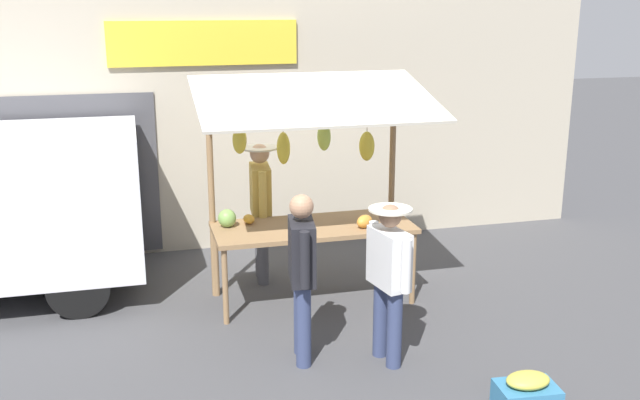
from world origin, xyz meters
TOP-DOWN VIEW (x-y plane):
  - ground_plane at (0.00, 0.00)m, footprint 40.00×40.00m
  - street_backdrop at (0.06, -2.20)m, footprint 9.00×0.30m
  - market_stall at (0.02, -0.03)m, footprint 2.50×1.46m
  - vendor_with_sunhat at (0.45, -0.75)m, footprint 0.43×0.71m
  - shopper_with_ponytail at (0.45, 1.35)m, footprint 0.29×0.69m
  - shopper_in_grey_tee at (-0.31, 1.58)m, footprint 0.39×0.66m
  - produce_crate_near at (-1.12, 2.72)m, footprint 0.52×0.38m

SIDE VIEW (x-z plane):
  - ground_plane at x=0.00m, z-range 0.00..0.00m
  - produce_crate_near at x=-1.12m, z-range -0.02..0.34m
  - shopper_in_grey_tee at x=-0.31m, z-range 0.12..1.65m
  - shopper_with_ponytail at x=0.45m, z-range 0.12..1.74m
  - vendor_with_sunhat at x=0.45m, z-range 0.16..1.83m
  - market_stall at x=0.02m, z-range 0.29..2.78m
  - street_backdrop at x=0.06m, z-range 0.00..3.40m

